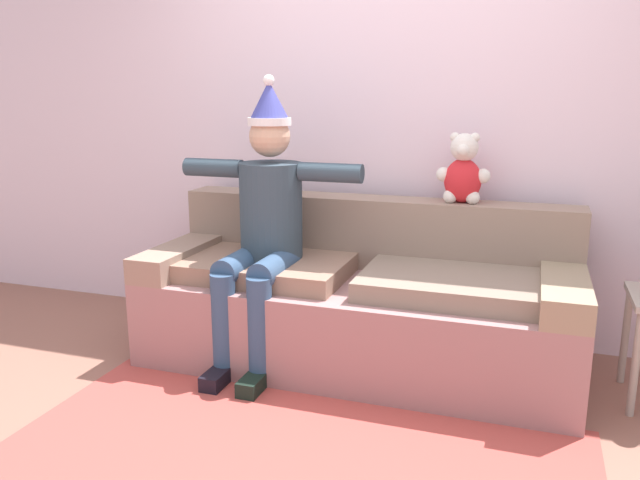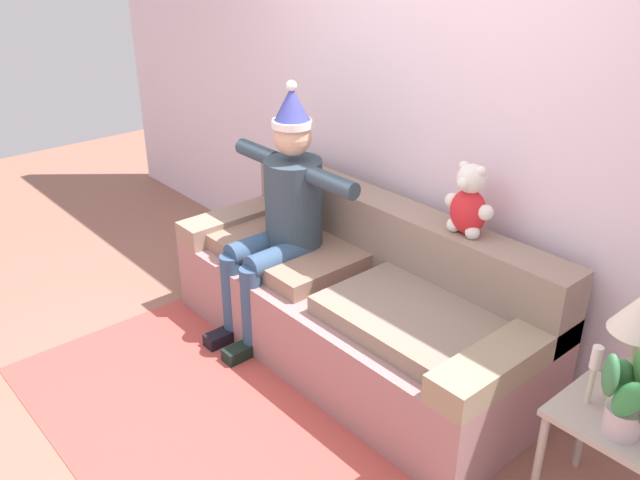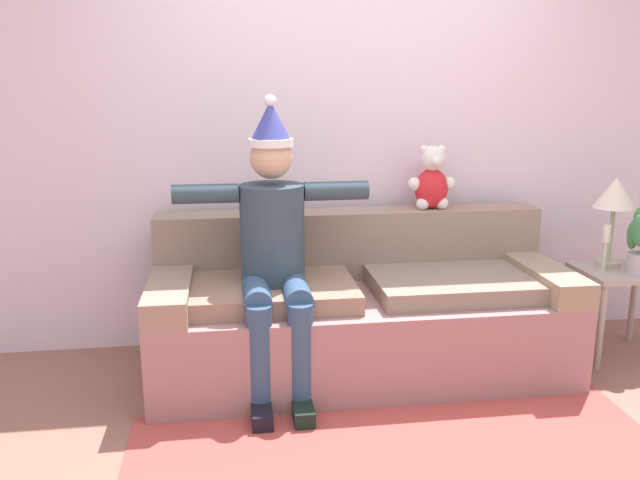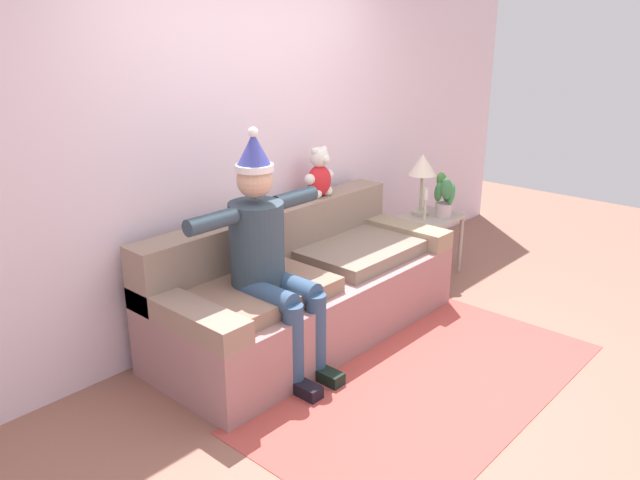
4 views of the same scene
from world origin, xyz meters
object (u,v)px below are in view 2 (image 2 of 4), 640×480
(person_seated, at_px, (281,212))
(side_table, at_px, (617,435))
(couch, at_px, (358,302))
(candle_tall, at_px, (594,367))
(teddy_bear, at_px, (469,203))
(potted_plant, at_px, (629,396))

(person_seated, distance_m, side_table, 2.09)
(couch, bearing_deg, side_table, -1.48)
(side_table, bearing_deg, couch, 178.52)
(couch, relative_size, candle_tall, 8.29)
(teddy_bear, height_order, potted_plant, teddy_bear)
(person_seated, bearing_deg, teddy_bear, 24.88)
(person_seated, height_order, candle_tall, person_seated)
(teddy_bear, bearing_deg, person_seated, -155.12)
(person_seated, relative_size, side_table, 2.90)
(teddy_bear, xyz_separation_m, candle_tall, (0.94, -0.35, -0.32))
(person_seated, bearing_deg, side_table, 3.51)
(side_table, distance_m, potted_plant, 0.29)
(side_table, xyz_separation_m, potted_plant, (0.04, -0.10, 0.27))
(couch, xyz_separation_m, side_table, (1.57, -0.04, 0.10))
(teddy_bear, height_order, side_table, teddy_bear)
(potted_plant, bearing_deg, couch, 175.18)
(teddy_bear, relative_size, side_table, 0.72)
(couch, distance_m, person_seated, 0.68)
(couch, bearing_deg, potted_plant, -4.82)
(couch, xyz_separation_m, person_seated, (-0.49, -0.17, 0.45))
(couch, height_order, candle_tall, couch)
(person_seated, xyz_separation_m, candle_tall, (1.92, 0.11, -0.08))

